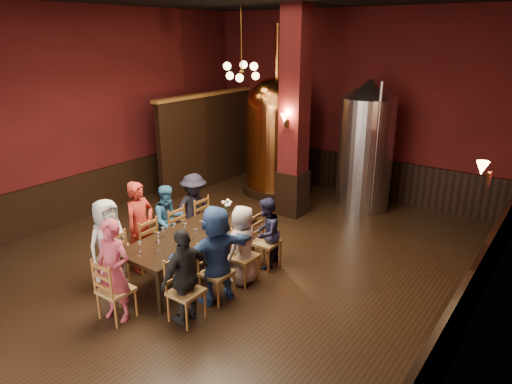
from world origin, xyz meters
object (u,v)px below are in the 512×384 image
Objects in this scene: person_1 at (141,226)px; person_2 at (169,221)px; copper_kettle at (277,134)px; rose_vase at (227,205)px; person_0 at (108,243)px; steel_vessel at (366,146)px; dining_table at (191,238)px.

person_2 is (-0.00, 0.66, -0.12)m from person_1.
copper_kettle is 3.77m from rose_vase.
person_0 is 4.72× the size of rose_vase.
person_0 is at bearing -107.87° from steel_vessel.
steel_vessel reaches higher than dining_table.
steel_vessel is (1.86, 4.42, 0.82)m from person_2.
steel_vessel is (1.01, 4.75, 0.80)m from dining_table.
copper_kettle is (-0.44, 4.85, 0.71)m from person_1.
dining_table is at bearing -72.45° from person_1.
dining_table is at bearing -39.55° from person_0.
rose_vase is at bearing 92.01° from dining_table.
rose_vase is (0.81, 1.33, 0.16)m from person_1.
person_2 is 0.45× the size of steel_vessel.
person_0 is 2.17m from rose_vase.
copper_kettle is at bearing 1.26° from person_1.
person_2 is at bearing -84.02° from copper_kettle.
steel_vessel is 3.93m from rose_vase.
copper_kettle is 1.39× the size of steel_vessel.
person_1 is at bearing -121.22° from rose_vase.
person_1 is 1.18× the size of person_2.
person_0 is 0.36× the size of copper_kettle.
person_1 is at bearing 0.82° from person_0.
dining_table is 1.51× the size of person_1.
steel_vessel reaches higher than rose_vase.
person_0 reaches higher than person_2.
copper_kettle reaches higher than rose_vase.
person_1 is 5.08× the size of rose_vase.
rose_vase is (-1.05, -3.75, -0.54)m from steel_vessel.
copper_kettle is 2.31m from steel_vessel.
person_2 is 0.33× the size of copper_kettle.
copper_kettle reaches higher than steel_vessel.
person_2 reaches higher than dining_table.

